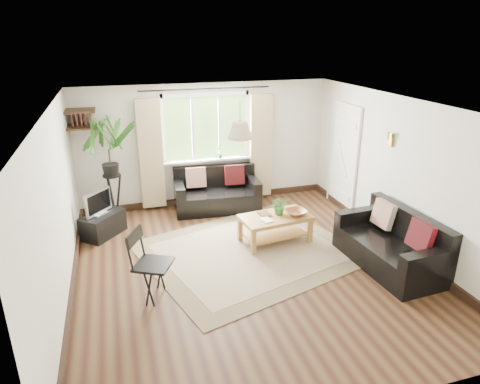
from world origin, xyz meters
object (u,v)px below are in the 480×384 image
object	(u,v)px
tv_stand	(103,225)
palm_stand	(111,171)
sofa_right	(390,242)
folding_chair	(154,265)
coffee_table	(275,229)
sofa_back	(217,191)

from	to	relation	value
tv_stand	palm_stand	world-z (taller)	palm_stand
tv_stand	sofa_right	bearing A→B (deg)	-78.12
palm_stand	folding_chair	bearing A→B (deg)	-80.78
sofa_right	tv_stand	bearing A→B (deg)	-123.16
sofa_right	palm_stand	bearing A→B (deg)	-130.73
coffee_table	sofa_back	bearing A→B (deg)	109.83
tv_stand	folding_chair	distance (m)	2.23
folding_chair	sofa_right	bearing A→B (deg)	-65.92
sofa_back	palm_stand	distance (m)	2.02
tv_stand	folding_chair	xyz separation A→B (m)	(0.66, -2.11, 0.27)
sofa_back	coffee_table	bearing A→B (deg)	-65.57
coffee_table	folding_chair	bearing A→B (deg)	-153.40
sofa_back	tv_stand	xyz separation A→B (m)	(-2.16, -0.57, -0.18)
sofa_right	palm_stand	xyz separation A→B (m)	(-3.86, 2.89, 0.56)
sofa_right	tv_stand	distance (m)	4.69
tv_stand	palm_stand	distance (m)	1.00
sofa_back	sofa_right	xyz separation A→B (m)	(1.93, -2.86, 0.01)
tv_stand	folding_chair	size ratio (longest dim) A/B	0.78
sofa_back	tv_stand	size ratio (longest dim) A/B	2.20
coffee_table	palm_stand	world-z (taller)	palm_stand
sofa_right	coffee_table	size ratio (longest dim) A/B	1.49
coffee_table	palm_stand	distance (m)	3.12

